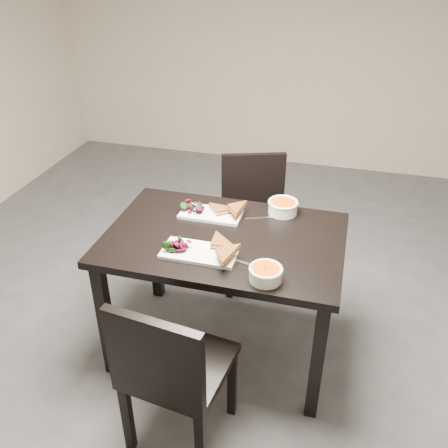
{
  "coord_description": "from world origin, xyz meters",
  "views": [
    {
      "loc": [
        0.41,
        -2.23,
        2.06
      ],
      "look_at": [
        -0.13,
        -0.23,
        0.82
      ],
      "focal_mm": 38.91,
      "sensor_mm": 36.0,
      "label": 1
    }
  ],
  "objects_px": {
    "chair_far": "(254,212)",
    "plate_near": "(199,253)",
    "soup_bowl_near": "(266,273)",
    "table": "(224,252)",
    "plate_far": "(211,214)",
    "chair_near": "(170,369)",
    "soup_bowl_far": "(283,206)"
  },
  "relations": [
    {
      "from": "soup_bowl_near",
      "to": "plate_far",
      "type": "distance_m",
      "value": 0.63
    },
    {
      "from": "table",
      "to": "soup_bowl_far",
      "type": "xyz_separation_m",
      "value": [
        0.25,
        0.31,
        0.14
      ]
    },
    {
      "from": "chair_far",
      "to": "soup_bowl_far",
      "type": "distance_m",
      "value": 0.58
    },
    {
      "from": "plate_near",
      "to": "chair_near",
      "type": "bearing_deg",
      "value": -88.03
    },
    {
      "from": "plate_near",
      "to": "soup_bowl_far",
      "type": "relative_size",
      "value": 2.18
    },
    {
      "from": "soup_bowl_near",
      "to": "soup_bowl_far",
      "type": "bearing_deg",
      "value": 92.16
    },
    {
      "from": "chair_near",
      "to": "chair_far",
      "type": "bearing_deg",
      "value": 95.02
    },
    {
      "from": "chair_far",
      "to": "plate_far",
      "type": "bearing_deg",
      "value": -122.1
    },
    {
      "from": "table",
      "to": "plate_near",
      "type": "distance_m",
      "value": 0.23
    },
    {
      "from": "table",
      "to": "chair_far",
      "type": "distance_m",
      "value": 0.76
    },
    {
      "from": "chair_far",
      "to": "plate_near",
      "type": "bearing_deg",
      "value": -113.74
    },
    {
      "from": "chair_near",
      "to": "soup_bowl_far",
      "type": "bearing_deg",
      "value": 80.42
    },
    {
      "from": "chair_near",
      "to": "plate_far",
      "type": "distance_m",
      "value": 0.9
    },
    {
      "from": "chair_far",
      "to": "plate_far",
      "type": "xyz_separation_m",
      "value": [
        -0.13,
        -0.56,
        0.27
      ]
    },
    {
      "from": "plate_far",
      "to": "soup_bowl_far",
      "type": "bearing_deg",
      "value": 19.15
    },
    {
      "from": "table",
      "to": "chair_near",
      "type": "height_order",
      "value": "chair_near"
    },
    {
      "from": "table",
      "to": "soup_bowl_far",
      "type": "height_order",
      "value": "soup_bowl_far"
    },
    {
      "from": "table",
      "to": "plate_near",
      "type": "xyz_separation_m",
      "value": [
        -0.07,
        -0.19,
        0.11
      ]
    },
    {
      "from": "plate_near",
      "to": "plate_far",
      "type": "distance_m",
      "value": 0.37
    },
    {
      "from": "soup_bowl_near",
      "to": "table",
      "type": "bearing_deg",
      "value": 131.7
    },
    {
      "from": "chair_far",
      "to": "soup_bowl_near",
      "type": "height_order",
      "value": "chair_far"
    },
    {
      "from": "chair_far",
      "to": "plate_far",
      "type": "height_order",
      "value": "chair_far"
    },
    {
      "from": "plate_near",
      "to": "soup_bowl_near",
      "type": "height_order",
      "value": "soup_bowl_near"
    },
    {
      "from": "chair_near",
      "to": "plate_near",
      "type": "bearing_deg",
      "value": 99.49
    },
    {
      "from": "chair_near",
      "to": "plate_near",
      "type": "height_order",
      "value": "chair_near"
    },
    {
      "from": "chair_near",
      "to": "soup_bowl_near",
      "type": "xyz_separation_m",
      "value": [
        0.32,
        0.36,
        0.3
      ]
    },
    {
      "from": "chair_near",
      "to": "plate_far",
      "type": "xyz_separation_m",
      "value": [
        -0.07,
        0.85,
        0.27
      ]
    },
    {
      "from": "table",
      "to": "chair_far",
      "type": "height_order",
      "value": "chair_far"
    },
    {
      "from": "table",
      "to": "chair_far",
      "type": "bearing_deg",
      "value": 89.37
    },
    {
      "from": "soup_bowl_near",
      "to": "soup_bowl_far",
      "type": "relative_size",
      "value": 0.91
    },
    {
      "from": "chair_near",
      "to": "chair_far",
      "type": "xyz_separation_m",
      "value": [
        0.06,
        1.41,
        0.0
      ]
    },
    {
      "from": "chair_near",
      "to": "chair_far",
      "type": "relative_size",
      "value": 1.0
    }
  ]
}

